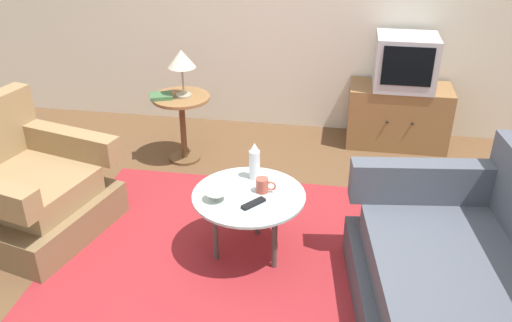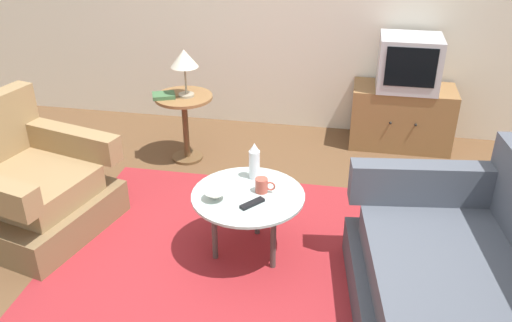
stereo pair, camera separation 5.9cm
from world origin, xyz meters
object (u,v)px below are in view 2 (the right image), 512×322
vase (254,161)px  bowl (215,195)px  armchair (27,189)px  side_table (185,114)px  television (409,63)px  book (164,95)px  mug (262,185)px  tv_remote_dark (252,203)px  table_lamp (184,60)px  couch (469,302)px  coffee_table (248,200)px  tv_stand (401,117)px

vase → bowl: (-0.19, -0.31, -0.09)m
armchair → side_table: armchair is taller
television → book: size_ratio=2.29×
side_table → television: 1.95m
mug → tv_remote_dark: (-0.03, -0.16, -0.04)m
television → tv_remote_dark: 2.18m
table_lamp → mug: table_lamp is taller
side_table → tv_remote_dark: (0.83, -1.31, 0.04)m
couch → table_lamp: 2.75m
coffee_table → side_table: 1.43m
book → side_table: bearing=0.3°
side_table → mug: bearing=-53.2°
armchair → couch: size_ratio=0.62×
couch → tv_stand: (-0.22, 2.39, -0.01)m
television → mug: television is taller
table_lamp → vase: table_lamp is taller
book → tv_stand: bearing=-3.4°
armchair → mug: 1.66m
couch → bowl: 1.53m
coffee_table → bowl: (-0.18, -0.10, 0.07)m
television → vase: (-1.04, -1.59, -0.22)m
television → side_table: bearing=-161.8°
coffee_table → bowl: size_ratio=5.11×
armchair → bowl: 1.40m
couch → tv_remote_dark: (-1.21, 0.46, 0.17)m
vase → book: (-0.93, 0.92, 0.03)m
bowl → book: 1.45m
book → bowl: bearing=-81.3°
couch → table_lamp: size_ratio=4.45×
tv_stand → vase: 1.93m
couch → side_table: size_ratio=2.99×
tv_stand → tv_remote_dark: tv_stand is taller
side_table → tv_remote_dark: 1.56m
armchair → television: (2.60, 1.77, 0.49)m
tv_remote_dark → book: bearing=77.5°
couch → side_table: couch is taller
armchair → vase: bearing=110.9°
table_lamp → couch: bearing=-41.3°
mug → tv_remote_dark: mug is taller
couch → bowl: (-1.44, 0.47, 0.19)m
mug → tv_remote_dark: size_ratio=0.82×
mug → bowl: size_ratio=0.92×
table_lamp → tv_remote_dark: table_lamp is taller
armchair → bowl: size_ratio=7.85×
table_lamp → bowl: table_lamp is taller
mug → book: 1.49m
tv_stand → television: television is taller
side_table → book: (-0.15, -0.06, 0.18)m
bowl → book: book is taller
coffee_table → side_table: bearing=123.1°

